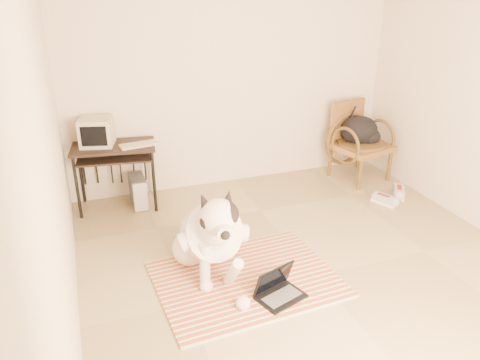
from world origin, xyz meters
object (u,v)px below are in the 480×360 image
computer_desk (114,155)px  pc_tower (138,191)px  crt_monitor (97,132)px  rattan_chair (358,141)px  dog (211,236)px  backpack (361,131)px  laptop (278,289)px

computer_desk → pc_tower: computer_desk is taller
crt_monitor → rattan_chair: bearing=-4.1°
dog → pc_tower: dog is taller
crt_monitor → backpack: crt_monitor is taller
pc_tower → backpack: (2.83, -0.11, 0.44)m
computer_desk → rattan_chair: (3.01, -0.15, -0.15)m
computer_desk → pc_tower: (0.21, -0.03, -0.46)m
dog → backpack: dog is taller
dog → rattan_chair: rattan_chair is taller
laptop → pc_tower: 2.25m
pc_tower → rattan_chair: (2.80, -0.12, 0.31)m
rattan_chair → backpack: 0.13m
crt_monitor → rattan_chair: (3.16, -0.23, -0.40)m
laptop → rattan_chair: rattan_chair is taller
crt_monitor → backpack: (3.19, -0.22, -0.27)m
dog → rattan_chair: (2.39, 1.45, 0.12)m
laptop → rattan_chair: 2.83m
rattan_chair → pc_tower: bearing=177.6°
laptop → backpack: (2.01, 1.98, 0.53)m
dog → laptop: bearing=-52.2°
crt_monitor → pc_tower: (0.36, -0.11, -0.71)m
computer_desk → pc_tower: 0.51m
dog → rattan_chair: 2.80m
dog → computer_desk: bearing=111.3°
laptop → crt_monitor: (-1.18, 2.20, 0.81)m
laptop → crt_monitor: size_ratio=1.09×
pc_tower → computer_desk: bearing=171.2°
laptop → crt_monitor: crt_monitor is taller
pc_tower → rattan_chair: size_ratio=0.39×
laptop → pc_tower: (-0.82, 2.09, 0.09)m
laptop → backpack: 2.87m
dog → crt_monitor: (-0.77, 1.67, 0.52)m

